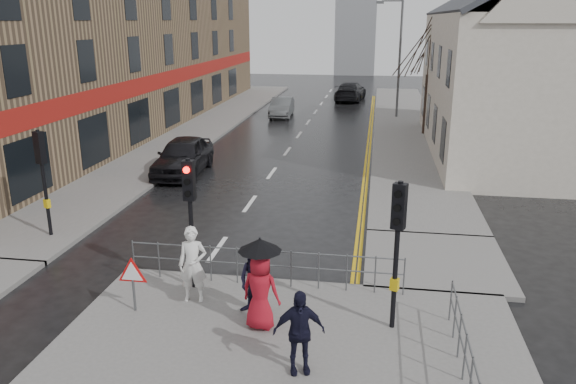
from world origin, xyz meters
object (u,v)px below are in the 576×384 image
(pedestrian_with_umbrella, at_px, (260,281))
(pedestrian_d, at_px, (299,332))
(pedestrian_a, at_px, (193,264))
(car_parked, at_px, (183,156))
(pedestrian_b, at_px, (255,281))
(car_mid, at_px, (282,107))

(pedestrian_with_umbrella, height_order, pedestrian_d, pedestrian_with_umbrella)
(pedestrian_a, xyz_separation_m, pedestrian_d, (2.93, -2.47, -0.09))
(pedestrian_a, distance_m, car_parked, 12.57)
(pedestrian_b, relative_size, pedestrian_with_umbrella, 0.80)
(pedestrian_with_umbrella, distance_m, pedestrian_d, 1.85)
(pedestrian_a, height_order, car_parked, pedestrian_a)
(pedestrian_a, height_order, pedestrian_d, pedestrian_a)
(car_parked, relative_size, car_mid, 1.18)
(pedestrian_d, distance_m, car_parked, 16.02)
(pedestrian_b, bearing_deg, pedestrian_with_umbrella, -47.01)
(pedestrian_with_umbrella, height_order, car_mid, pedestrian_with_umbrella)
(car_mid, bearing_deg, pedestrian_d, -82.38)
(pedestrian_b, relative_size, car_mid, 0.41)
(car_mid, bearing_deg, pedestrian_a, -87.37)
(car_parked, distance_m, car_mid, 16.26)
(pedestrian_b, xyz_separation_m, car_mid, (-4.24, 28.40, -0.31))
(pedestrian_with_umbrella, distance_m, car_parked, 14.22)
(pedestrian_b, xyz_separation_m, pedestrian_with_umbrella, (0.24, -0.53, 0.29))
(pedestrian_b, bearing_deg, car_parked, 135.08)
(pedestrian_a, bearing_deg, pedestrian_b, -22.50)
(pedestrian_b, relative_size, car_parked, 0.35)
(car_parked, bearing_deg, pedestrian_with_umbrella, -66.64)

